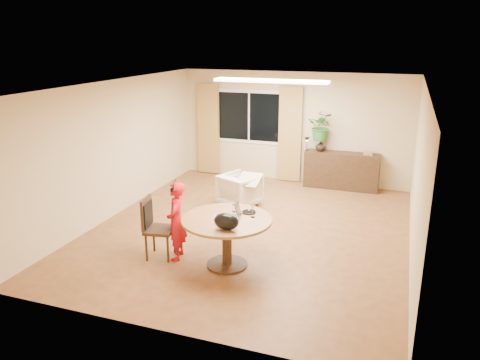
{
  "coord_description": "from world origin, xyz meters",
  "views": [
    {
      "loc": [
        2.44,
        -7.49,
        3.39
      ],
      "look_at": [
        -0.12,
        -0.2,
        0.99
      ],
      "focal_mm": 35.0,
      "sensor_mm": 36.0,
      "label": 1
    }
  ],
  "objects_px": {
    "dining_chair": "(160,228)",
    "armchair": "(240,190)",
    "child": "(176,221)",
    "dining_table": "(227,229)",
    "sideboard": "(341,171)"
  },
  "relations": [
    {
      "from": "dining_chair",
      "to": "armchair",
      "type": "bearing_deg",
      "value": 71.29
    },
    {
      "from": "dining_chair",
      "to": "child",
      "type": "distance_m",
      "value": 0.31
    },
    {
      "from": "dining_table",
      "to": "sideboard",
      "type": "xyz_separation_m",
      "value": [
        1.12,
        4.44,
        -0.19
      ]
    },
    {
      "from": "dining_chair",
      "to": "armchair",
      "type": "relative_size",
      "value": 1.34
    },
    {
      "from": "armchair",
      "to": "sideboard",
      "type": "bearing_deg",
      "value": -110.22
    },
    {
      "from": "armchair",
      "to": "sideboard",
      "type": "distance_m",
      "value": 2.6
    },
    {
      "from": "armchair",
      "to": "sideboard",
      "type": "height_order",
      "value": "sideboard"
    },
    {
      "from": "armchair",
      "to": "sideboard",
      "type": "xyz_separation_m",
      "value": [
        1.82,
        1.85,
        0.09
      ]
    },
    {
      "from": "dining_chair",
      "to": "armchair",
      "type": "xyz_separation_m",
      "value": [
        0.4,
        2.66,
        -0.16
      ]
    },
    {
      "from": "dining_chair",
      "to": "child",
      "type": "relative_size",
      "value": 0.79
    },
    {
      "from": "dining_table",
      "to": "sideboard",
      "type": "distance_m",
      "value": 4.58
    },
    {
      "from": "armchair",
      "to": "dining_table",
      "type": "bearing_deg",
      "value": 129.41
    },
    {
      "from": "dining_chair",
      "to": "armchair",
      "type": "height_order",
      "value": "dining_chair"
    },
    {
      "from": "dining_table",
      "to": "child",
      "type": "distance_m",
      "value": 0.83
    },
    {
      "from": "sideboard",
      "to": "dining_chair",
      "type": "bearing_deg",
      "value": -116.17
    }
  ]
}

